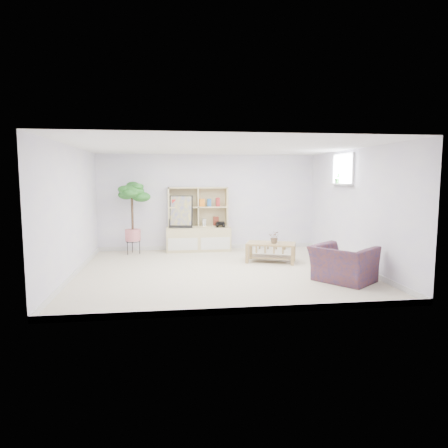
{
  "coord_description": "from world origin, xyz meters",
  "views": [
    {
      "loc": [
        -0.95,
        -7.6,
        1.83
      ],
      "look_at": [
        0.12,
        0.39,
        0.88
      ],
      "focal_mm": 32.0,
      "sensor_mm": 36.0,
      "label": 1
    }
  ],
  "objects": [
    {
      "name": "poster",
      "position": [
        -0.71,
        2.18,
        0.99
      ],
      "size": [
        0.59,
        0.23,
        0.8
      ],
      "primitive_type": null,
      "rotation": [
        0.0,
        0.0,
        -0.17
      ],
      "color": "yellow",
      "rests_on": "storage_unit"
    },
    {
      "name": "coffee_table",
      "position": [
        1.19,
        0.7,
        0.21
      ],
      "size": [
        1.16,
        0.89,
        0.42
      ],
      "primitive_type": null,
      "rotation": [
        0.0,
        0.0,
        -0.36
      ],
      "color": "olive",
      "rests_on": "floor"
    },
    {
      "name": "floor_tree",
      "position": [
        -1.86,
        2.05,
        0.87
      ],
      "size": [
        0.8,
        0.8,
        1.73
      ],
      "primitive_type": null,
      "rotation": [
        0.0,
        0.0,
        -0.32
      ],
      "color": "#1D6527",
      "rests_on": "floor"
    },
    {
      "name": "window_sill",
      "position": [
        2.67,
        0.6,
        1.68
      ],
      "size": [
        0.14,
        1.0,
        0.04
      ],
      "primitive_type": "cube",
      "color": "silver",
      "rests_on": "walls"
    },
    {
      "name": "baseboard",
      "position": [
        0.0,
        0.0,
        0.05
      ],
      "size": [
        5.5,
        5.0,
        0.1
      ],
      "primitive_type": null,
      "color": "silver",
      "rests_on": "floor"
    },
    {
      "name": "table_plant",
      "position": [
        1.24,
        0.62,
        0.55
      ],
      "size": [
        0.32,
        0.31,
        0.27
      ],
      "primitive_type": "imported",
      "rotation": [
        0.0,
        0.0,
        -0.56
      ],
      "color": "#26712E",
      "rests_on": "coffee_table"
    },
    {
      "name": "sill_plant",
      "position": [
        2.67,
        0.76,
        1.81
      ],
      "size": [
        0.13,
        0.1,
        0.22
      ],
      "primitive_type": "imported",
      "rotation": [
        0.0,
        0.0,
        -0.05
      ],
      "color": "#1D6527",
      "rests_on": "window_sill"
    },
    {
      "name": "ceiling",
      "position": [
        0.0,
        0.0,
        2.4
      ],
      "size": [
        5.5,
        5.0,
        0.01
      ],
      "primitive_type": "cube",
      "color": "white",
      "rests_on": "walls"
    },
    {
      "name": "walls",
      "position": [
        0.0,
        0.0,
        1.2
      ],
      "size": [
        5.51,
        5.01,
        2.4
      ],
      "color": "silver",
      "rests_on": "floor"
    },
    {
      "name": "armchair",
      "position": [
        2.03,
        -1.07,
        0.36
      ],
      "size": [
        1.28,
        1.3,
        0.73
      ],
      "primitive_type": "imported",
      "rotation": [
        0.0,
        0.0,
        2.23
      ],
      "color": "navy",
      "rests_on": "floor"
    },
    {
      "name": "toy_truck",
      "position": [
        0.26,
        2.16,
        0.67
      ],
      "size": [
        0.3,
        0.21,
        0.16
      ],
      "primitive_type": null,
      "rotation": [
        0.0,
        0.0,
        0.03
      ],
      "color": "black",
      "rests_on": "storage_unit"
    },
    {
      "name": "window",
      "position": [
        2.73,
        0.6,
        2.0
      ],
      "size": [
        0.1,
        0.98,
        0.68
      ],
      "primitive_type": null,
      "color": "#C4DCFF",
      "rests_on": "walls"
    },
    {
      "name": "floor",
      "position": [
        0.0,
        0.0,
        0.0
      ],
      "size": [
        5.5,
        5.0,
        0.01
      ],
      "primitive_type": "cube",
      "color": "#C1B093",
      "rests_on": "ground"
    },
    {
      "name": "storage_unit",
      "position": [
        -0.28,
        2.24,
        0.79
      ],
      "size": [
        1.59,
        0.54,
        1.59
      ],
      "primitive_type": null,
      "color": "tan",
      "rests_on": "floor"
    }
  ]
}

